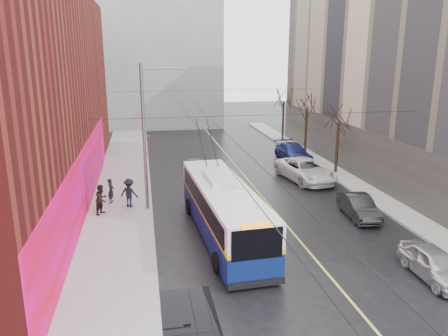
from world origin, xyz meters
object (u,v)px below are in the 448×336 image
object	(u,v)px
parked_car_c	(305,170)
following_car	(196,167)
parked_car_b	(359,207)
streetlight_pole	(147,134)
pedestrian_c	(129,193)
tree_mid	(307,100)
pedestrian_a	(111,191)
parked_car_a	(434,264)
parked_car_d	(293,153)
tree_far	(284,95)
trolleybus	(223,209)
pedestrian_b	(102,199)
tree_near	(339,113)

from	to	relation	value
parked_car_c	following_car	distance (m)	8.67
parked_car_c	parked_car_b	bearing A→B (deg)	-96.56
streetlight_pole	pedestrian_c	distance (m)	4.02
tree_mid	pedestrian_a	size ratio (longest dim) A/B	4.18
pedestrian_c	following_car	bearing A→B (deg)	-99.61
tree_mid	parked_car_a	bearing A→B (deg)	-97.42
tree_mid	parked_car_d	xyz separation A→B (m)	(-2.00, -2.30, -4.47)
streetlight_pole	parked_car_a	bearing A→B (deg)	-42.10
tree_mid	following_car	world-z (taller)	tree_mid
tree_far	parked_car_a	distance (m)	31.35
streetlight_pole	parked_car_d	size ratio (longest dim) A/B	1.67
following_car	parked_car_d	bearing A→B (deg)	20.92
trolleybus	pedestrian_b	world-z (taller)	trolleybus
parked_car_b	tree_near	bearing A→B (deg)	78.79
tree_near	pedestrian_b	world-z (taller)	tree_near
tree_near	parked_car_b	distance (m)	10.78
parked_car_a	trolleybus	bearing A→B (deg)	145.22
tree_mid	parked_car_c	world-z (taller)	tree_mid
streetlight_pole	tree_far	bearing A→B (deg)	52.88
tree_near	tree_mid	distance (m)	7.01
tree_near	parked_car_c	bearing A→B (deg)	-154.75
streetlight_pole	tree_near	world-z (taller)	streetlight_pole
tree_far	following_car	world-z (taller)	tree_far
parked_car_a	parked_car_c	bearing A→B (deg)	92.16
pedestrian_a	pedestrian_c	xyz separation A→B (m)	(1.19, -1.05, 0.11)
parked_car_a	pedestrian_c	bearing A→B (deg)	141.14
tree_near	parked_car_b	size ratio (longest dim) A/B	1.57
following_car	pedestrian_b	xyz separation A→B (m)	(-6.66, -8.00, 0.41)
tree_near	pedestrian_a	world-z (taller)	tree_near
parked_car_b	pedestrian_b	world-z (taller)	pedestrian_b
tree_mid	trolleybus	xyz separation A→B (m)	(-11.34, -17.76, -3.71)
tree_near	pedestrian_c	xyz separation A→B (m)	(-16.39, -5.46, -3.91)
trolleybus	pedestrian_c	size ratio (longest dim) A/B	6.48
following_car	pedestrian_a	distance (m)	8.62
tree_near	following_car	distance (m)	12.21
parked_car_b	parked_car_c	xyz separation A→B (m)	(-0.35, 7.96, 0.17)
tree_near	pedestrian_c	world-z (taller)	tree_near
parked_car_b	streetlight_pole	bearing A→B (deg)	169.83
trolleybus	parked_car_c	distance (m)	12.34
parked_car_c	pedestrian_c	world-z (taller)	pedestrian_c
parked_car_d	streetlight_pole	bearing A→B (deg)	-143.21
tree_far	pedestrian_b	xyz separation A→B (m)	(-17.99, -20.48, -4.07)
tree_near	tree_far	distance (m)	14.00
pedestrian_a	pedestrian_c	size ratio (longest dim) A/B	0.88
parked_car_d	parked_car_a	bearing A→B (deg)	-95.31
tree_far	pedestrian_a	size ratio (longest dim) A/B	4.11
parked_car_b	pedestrian_c	xyz separation A→B (m)	(-13.53, 4.00, 0.39)
tree_far	streetlight_pole	bearing A→B (deg)	-127.12
trolleybus	tree_near	bearing A→B (deg)	40.23
streetlight_pole	trolleybus	distance (m)	6.93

